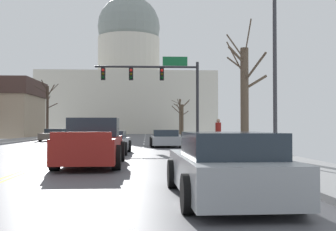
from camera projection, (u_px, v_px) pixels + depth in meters
The scene contains 15 objects.
ground at pixel (43, 164), 15.02m from camera, with size 20.00×180.00×0.20m.
signal_gantry at pixel (160, 81), 31.81m from camera, with size 7.91×0.41×6.58m.
street_lamp_right at pixel (267, 15), 14.60m from camera, with size 2.33×0.24×8.75m.
capitol_building at pixel (129, 84), 85.74m from camera, with size 33.73×18.94×30.63m.
sedan_near_00 at pixel (165, 139), 28.41m from camera, with size 2.13×4.45×1.15m.
sedan_near_01 at pixel (110, 143), 21.13m from camera, with size 2.06×4.41×1.16m.
pickup_truck_near_02 at pixel (92, 144), 14.94m from camera, with size 2.28×5.61×1.69m.
sedan_near_03 at pixel (226, 168), 7.95m from camera, with size 2.06×4.57×1.27m.
sedan_oncoming_00 at pixel (55, 135), 39.99m from camera, with size 2.24×4.73×1.15m.
sedan_oncoming_01 at pixel (100, 133), 49.80m from camera, with size 2.04×4.38×1.28m.
bare_tree_00 at pixel (245, 97), 18.89m from camera, with size 1.93×2.94×5.92m.
bare_tree_02 at pixel (180, 114), 65.15m from camera, with size 1.81×2.20×5.60m.
bare_tree_03 at pixel (48, 109), 48.77m from camera, with size 2.71×2.27×6.63m.
bare_tree_04 at pixel (182, 119), 55.09m from camera, with size 2.57×2.10×4.87m.
pedestrian_00 at pixel (218, 132), 24.70m from camera, with size 0.35×0.34×1.69m.
Camera 1 is at (3.74, -15.27, 1.38)m, focal length 44.68 mm.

